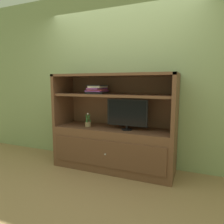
# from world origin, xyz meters

# --- Properties ---
(ground_plane) EXTENTS (8.00, 8.00, 0.00)m
(ground_plane) POSITION_xyz_m (0.00, 0.00, 0.00)
(ground_plane) COLOR #99754C
(painted_rear_wall) EXTENTS (6.00, 0.10, 2.80)m
(painted_rear_wall) POSITION_xyz_m (0.00, 0.75, 1.40)
(painted_rear_wall) COLOR #8C9E6B
(painted_rear_wall) RESTS_ON ground_plane
(media_console) EXTENTS (1.85, 0.60, 1.46)m
(media_console) POSITION_xyz_m (0.00, 0.41, 0.47)
(media_console) COLOR brown
(media_console) RESTS_ON ground_plane
(tv_monitor) EXTENTS (0.61, 0.16, 0.45)m
(tv_monitor) POSITION_xyz_m (0.23, 0.35, 0.89)
(tv_monitor) COLOR black
(tv_monitor) RESTS_ON media_console
(potted_plant) EXTENTS (0.10, 0.10, 0.22)m
(potted_plant) POSITION_xyz_m (-0.40, 0.33, 0.69)
(potted_plant) COLOR #8C7251
(potted_plant) RESTS_ON media_console
(magazine_stack) EXTENTS (0.30, 0.34, 0.13)m
(magazine_stack) POSITION_xyz_m (-0.27, 0.40, 1.22)
(magazine_stack) COLOR black
(magazine_stack) RESTS_ON media_console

